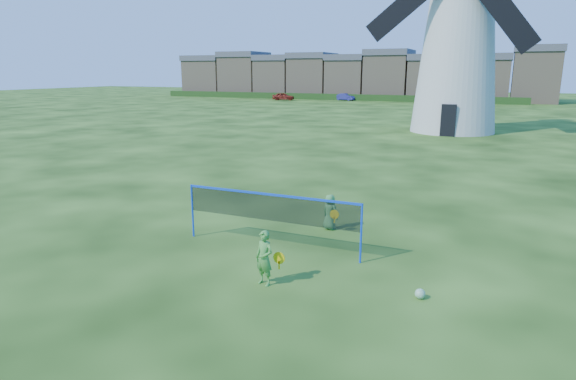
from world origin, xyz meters
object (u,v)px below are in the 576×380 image
Objects in this scene: player_boy at (330,212)px; car_left at (283,96)px; player_girl at (264,258)px; play_ball at (420,294)px; windmill at (458,43)px; car_right at (345,97)px; badminton_net at (270,208)px.

player_boy is 0.30× the size of car_left.
player_boy is at bearing 104.88° from player_girl.
play_ball is at bearing 27.44° from player_girl.
car_right is (-20.13, 36.80, -6.18)m from windmill.
play_ball is (3.33, 0.69, -0.52)m from player_girl.
car_right reaches higher than player_boy.
badminton_net is at bearing 161.47° from play_ball.
player_girl is 1.17× the size of player_boy.
car_left is (-32.02, 63.93, 0.50)m from play_ball.
player_girl is at bearing -148.72° from car_right.
play_ball is (4.19, -1.41, -1.03)m from badminton_net.
badminton_net is 68.49m from car_right.
windmill is 14.96× the size of player_girl.
player_boy is (0.92, 2.23, -0.60)m from badminton_net.
player_boy is 4.91m from play_ball.
player_boy is 4.93× the size of play_ball.
player_girl is (0.86, -2.10, -0.51)m from badminton_net.
windmill is 45.04m from car_left.
car_right is (-22.47, 67.42, 0.45)m from play_ball.
car_left is (-27.83, 62.52, -0.53)m from badminton_net.
player_girl reaches higher than play_ball.
badminton_net is 22.95× the size of play_ball.
windmill reaches higher than play_ball.
car_right is (9.55, 3.48, -0.05)m from car_left.
player_girl is 3.44m from play_ball.
player_girl is 5.76× the size of play_ball.
car_left is at bearing 131.70° from windmill.
badminton_net reaches higher than player_boy.
play_ball is at bearing -85.63° from windmill.
badminton_net is at bearing -93.63° from windmill.
car_left is at bearing -40.20° from player_boy.
player_girl is at bearing -170.26° from car_left.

